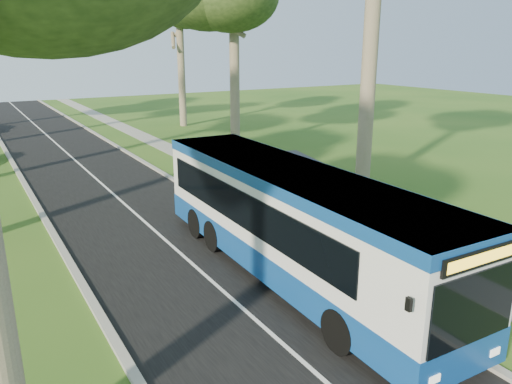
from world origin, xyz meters
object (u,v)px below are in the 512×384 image
bus (291,223)px  litter_bin (301,226)px  bus_stop_sign (313,207)px  bus_shelter (302,181)px

bus → litter_bin: bearing=49.8°
bus_stop_sign → bus_shelter: bearing=78.4°
litter_bin → bus: bearing=-131.5°
bus → litter_bin: 3.42m
bus → bus_stop_sign: size_ratio=5.90×
litter_bin → bus_shelter: bearing=53.9°
litter_bin → bus_stop_sign: bearing=-75.4°
bus_stop_sign → bus_shelter: bus_shelter is taller
bus_stop_sign → litter_bin: bus_stop_sign is taller
bus → bus_shelter: bearing=51.5°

